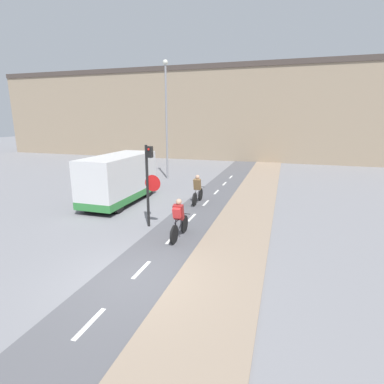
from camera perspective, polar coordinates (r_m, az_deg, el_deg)
The scene contains 9 objects.
ground_plane at distance 8.89m, azimuth -11.08°, elevation -15.90°, with size 120.00×120.00×0.00m, color gray.
bike_lane at distance 8.89m, azimuth -11.05°, elevation -15.81°, with size 2.20×60.00×0.02m.
sidewalk_strip at distance 8.15m, azimuth 4.10°, elevation -18.40°, with size 2.40×60.00×0.05m.
building_row_background at distance 33.67m, azimuth 11.14°, elevation 14.45°, with size 60.00×5.20×9.67m.
traffic_light_pole at distance 12.09m, azimuth -8.20°, elevation 2.77°, with size 0.67×0.25×3.36m.
street_lamp_far at distance 21.94m, azimuth -4.92°, elevation 15.27°, with size 0.36×0.36×8.24m.
cyclist_near at distance 11.08m, azimuth -2.52°, elevation -5.37°, with size 0.46×1.83×1.53m.
cyclist_far at distance 15.64m, azimuth 1.06°, elevation 0.21°, with size 0.46×1.79×1.53m.
van at distance 16.13m, azimuth -13.68°, elevation 2.28°, with size 1.93×5.06×2.52m.
Camera 1 is at (3.81, -6.73, 4.38)m, focal length 28.00 mm.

